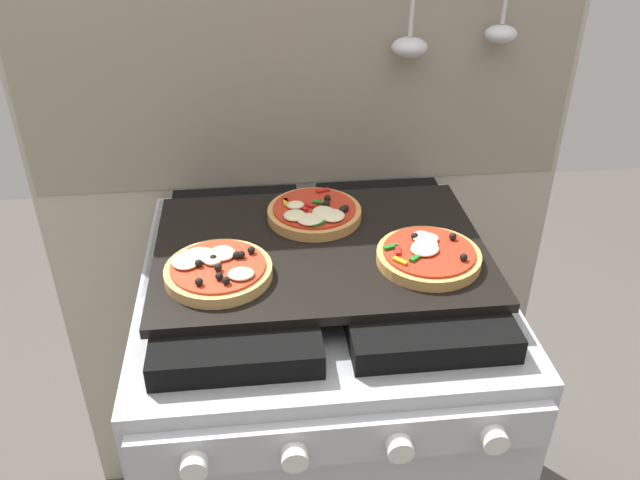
# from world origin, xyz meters

# --- Properties ---
(kitchen_backsplash) EXTENTS (1.10, 0.09, 1.55)m
(kitchen_backsplash) POSITION_xyz_m (0.00, 0.33, 0.79)
(kitchen_backsplash) COLOR #B2A893
(kitchen_backsplash) RESTS_ON ground_plane
(stove) EXTENTS (0.60, 0.64, 0.90)m
(stove) POSITION_xyz_m (-0.00, -0.00, 0.45)
(stove) COLOR #B7BABF
(stove) RESTS_ON ground_plane
(baking_tray) EXTENTS (0.54, 0.38, 0.02)m
(baking_tray) POSITION_xyz_m (0.00, 0.00, 0.91)
(baking_tray) COLOR black
(baking_tray) RESTS_ON stove
(pizza_left) EXTENTS (0.16, 0.16, 0.03)m
(pizza_left) POSITION_xyz_m (-0.17, -0.07, 0.93)
(pizza_left) COLOR tan
(pizza_left) RESTS_ON baking_tray
(pizza_right) EXTENTS (0.16, 0.16, 0.03)m
(pizza_right) POSITION_xyz_m (0.16, -0.07, 0.93)
(pizza_right) COLOR tan
(pizza_right) RESTS_ON baking_tray
(pizza_center) EXTENTS (0.16, 0.16, 0.03)m
(pizza_center) POSITION_xyz_m (0.00, 0.09, 0.93)
(pizza_center) COLOR #C18947
(pizza_center) RESTS_ON baking_tray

